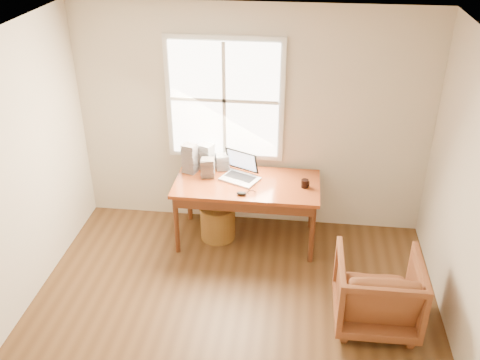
# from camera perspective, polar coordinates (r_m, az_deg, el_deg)

# --- Properties ---
(room_shell) EXTENTS (4.04, 4.54, 2.64)m
(room_shell) POSITION_cam_1_polar(r_m,az_deg,el_deg) (4.21, -1.98, -4.25)
(room_shell) COLOR #53361C
(room_shell) RESTS_ON ground
(desk) EXTENTS (1.60, 0.80, 0.04)m
(desk) POSITION_cam_1_polar(r_m,az_deg,el_deg) (5.91, 0.75, -0.43)
(desk) COLOR brown
(desk) RESTS_ON room_shell
(armchair) EXTENTS (0.76, 0.78, 0.71)m
(armchair) POSITION_cam_1_polar(r_m,az_deg,el_deg) (5.17, 14.43, -11.37)
(armchair) COLOR brown
(armchair) RESTS_ON room_shell
(wicker_stool) EXTENTS (0.44, 0.44, 0.40)m
(wicker_stool) POSITION_cam_1_polar(r_m,az_deg,el_deg) (6.22, -2.38, -4.50)
(wicker_stool) COLOR brown
(wicker_stool) RESTS_ON room_shell
(laptop) EXTENTS (0.51, 0.52, 0.28)m
(laptop) POSITION_cam_1_polar(r_m,az_deg,el_deg) (5.89, -0.00, 1.24)
(laptop) COLOR silver
(laptop) RESTS_ON desk
(mouse) EXTENTS (0.11, 0.08, 0.04)m
(mouse) POSITION_cam_1_polar(r_m,az_deg,el_deg) (5.65, 0.15, -1.44)
(mouse) COLOR black
(mouse) RESTS_ON desk
(coffee_mug) EXTENTS (0.09, 0.09, 0.09)m
(coffee_mug) POSITION_cam_1_polar(r_m,az_deg,el_deg) (5.83, 6.92, -0.37)
(coffee_mug) COLOR black
(coffee_mug) RESTS_ON desk
(cd_stack_a) EXTENTS (0.20, 0.19, 0.31)m
(cd_stack_a) POSITION_cam_1_polar(r_m,az_deg,el_deg) (6.13, -3.62, 2.50)
(cd_stack_a) COLOR silver
(cd_stack_a) RESTS_ON desk
(cd_stack_b) EXTENTS (0.16, 0.14, 0.22)m
(cd_stack_b) POSITION_cam_1_polar(r_m,az_deg,el_deg) (5.98, -3.46, 1.33)
(cd_stack_b) COLOR #28282E
(cd_stack_b) RESTS_ON desk
(cd_stack_c) EXTENTS (0.18, 0.17, 0.34)m
(cd_stack_c) POSITION_cam_1_polar(r_m,az_deg,el_deg) (6.07, -5.37, 2.31)
(cd_stack_c) COLOR #A6A6B3
(cd_stack_c) RESTS_ON desk
(cd_stack_d) EXTENTS (0.17, 0.16, 0.18)m
(cd_stack_d) POSITION_cam_1_polar(r_m,az_deg,el_deg) (6.14, -1.87, 1.93)
(cd_stack_d) COLOR silver
(cd_stack_d) RESTS_ON desk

